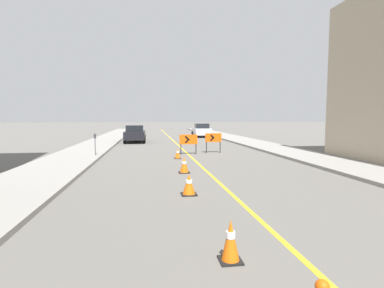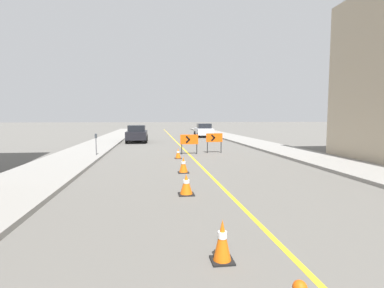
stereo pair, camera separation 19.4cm
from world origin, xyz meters
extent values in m
cube|color=gold|center=(0.00, 32.35, 0.00)|extent=(0.12, 64.70, 0.01)
cube|color=gray|center=(-6.67, 32.35, 0.07)|extent=(3.05, 64.70, 0.15)
cube|color=gray|center=(6.67, 32.35, 0.07)|extent=(3.05, 64.70, 0.15)
cube|color=black|center=(-1.19, 10.81, 0.01)|extent=(0.36, 0.36, 0.03)
cone|color=orange|center=(-1.19, 10.81, 0.36)|extent=(0.29, 0.29, 0.67)
cylinder|color=white|center=(-1.19, 10.81, 0.44)|extent=(0.15, 0.15, 0.11)
cube|color=black|center=(-1.29, 15.04, 0.01)|extent=(0.47, 0.47, 0.03)
cone|color=orange|center=(-1.29, 15.04, 0.33)|extent=(0.38, 0.38, 0.60)
cylinder|color=white|center=(-1.29, 15.04, 0.40)|extent=(0.20, 0.20, 0.10)
cube|color=black|center=(-1.00, 18.60, 0.01)|extent=(0.45, 0.45, 0.03)
cone|color=orange|center=(-1.00, 18.60, 0.36)|extent=(0.36, 0.36, 0.65)
cylinder|color=white|center=(-1.00, 18.60, 0.43)|extent=(0.19, 0.19, 0.10)
cube|color=black|center=(-0.84, 22.95, 0.01)|extent=(0.39, 0.39, 0.03)
cone|color=orange|center=(-0.84, 22.95, 0.31)|extent=(0.31, 0.31, 0.56)
cylinder|color=white|center=(-0.84, 22.95, 0.38)|extent=(0.16, 0.16, 0.09)
sphere|color=#EF560C|center=(-1.25, 8.20, 1.10)|extent=(0.11, 0.11, 0.11)
cube|color=#EF560C|center=(0.03, 24.82, 0.94)|extent=(1.12, 0.07, 0.60)
cube|color=black|center=(-0.06, 24.77, 1.03)|extent=(0.30, 0.02, 0.30)
cube|color=black|center=(-0.06, 24.77, 0.86)|extent=(0.30, 0.02, 0.30)
cylinder|color=black|center=(-0.45, 24.82, 0.32)|extent=(0.06, 0.06, 0.64)
cylinder|color=black|center=(0.50, 24.82, 0.32)|extent=(0.06, 0.06, 0.64)
cube|color=#EF560C|center=(1.73, 25.32, 1.00)|extent=(1.07, 0.08, 0.57)
cube|color=black|center=(1.65, 25.28, 1.08)|extent=(0.28, 0.02, 0.28)
cube|color=black|center=(1.65, 25.28, 0.92)|extent=(0.28, 0.02, 0.28)
cylinder|color=black|center=(1.28, 25.32, 0.36)|extent=(0.06, 0.06, 0.72)
cylinder|color=black|center=(2.19, 25.32, 0.36)|extent=(0.06, 0.06, 0.72)
cube|color=black|center=(-3.67, 34.59, 0.68)|extent=(1.85, 4.32, 0.72)
cube|color=black|center=(-3.67, 34.37, 1.31)|extent=(1.55, 1.95, 0.55)
cylinder|color=black|center=(-4.53, 35.92, 0.32)|extent=(0.23, 0.64, 0.64)
cylinder|color=black|center=(-2.82, 35.92, 0.32)|extent=(0.23, 0.64, 0.64)
cylinder|color=black|center=(-4.53, 33.25, 0.32)|extent=(0.23, 0.64, 0.64)
cylinder|color=black|center=(-2.82, 33.25, 0.32)|extent=(0.23, 0.64, 0.64)
cube|color=silver|center=(3.78, 41.11, 0.68)|extent=(1.99, 4.38, 0.72)
cube|color=black|center=(3.78, 40.89, 1.31)|extent=(1.62, 2.00, 0.55)
cylinder|color=black|center=(2.92, 42.44, 0.32)|extent=(0.25, 0.65, 0.64)
cylinder|color=black|center=(4.63, 42.44, 0.32)|extent=(0.25, 0.65, 0.64)
cylinder|color=black|center=(2.92, 39.77, 0.32)|extent=(0.25, 0.65, 0.64)
cylinder|color=black|center=(4.63, 39.77, 0.32)|extent=(0.25, 0.65, 0.64)
cylinder|color=#4C4C51|center=(-5.49, 24.01, 0.64)|extent=(0.05, 0.05, 0.98)
cube|color=#33383D|center=(-5.49, 24.01, 1.24)|extent=(0.12, 0.10, 0.22)
sphere|color=#33383D|center=(-5.49, 24.01, 1.35)|extent=(0.11, 0.11, 0.11)
camera|label=1|loc=(-2.48, 6.30, 2.32)|focal=28.00mm
camera|label=2|loc=(-2.29, 6.27, 2.32)|focal=28.00mm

